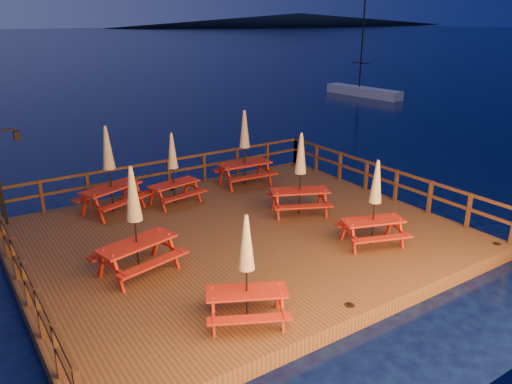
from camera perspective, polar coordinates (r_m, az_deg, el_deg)
ground at (r=14.79m, az=-1.94°, el=-6.12°), size 500.00×500.00×0.00m
deck at (r=14.70m, az=-1.94°, el=-5.42°), size 12.00×10.00×0.40m
deck_piles at (r=14.92m, az=-1.92°, el=-7.16°), size 11.44×9.44×1.40m
railing at (r=15.77m, az=-5.40°, el=0.06°), size 11.80×9.75×1.10m
lamp_post at (r=16.52m, az=-27.05°, el=2.62°), size 0.85×0.18×3.00m
headland_right at (r=308.40m, az=5.03°, el=19.05°), size 230.40×86.40×7.00m
sailboat at (r=43.16m, az=12.14°, el=11.14°), size 1.85×7.18×10.55m
picnic_table_0 at (r=12.23m, az=-13.69°, el=-3.05°), size 2.23×1.98×2.74m
picnic_table_1 at (r=10.10m, az=-1.09°, el=-8.68°), size 2.11×1.98×2.38m
picnic_table_2 at (r=18.33m, az=-1.31°, el=5.20°), size 2.09×1.77×2.80m
picnic_table_3 at (r=16.68m, az=-9.46°, el=2.78°), size 1.91×1.67×2.43m
picnic_table_4 at (r=15.64m, az=5.08°, el=2.23°), size 2.31×2.16×2.63m
picnic_table_5 at (r=16.36m, az=-16.43°, el=2.63°), size 2.41×2.21×2.81m
picnic_table_6 at (r=13.84m, az=13.42°, el=-1.08°), size 2.06×1.87×2.42m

